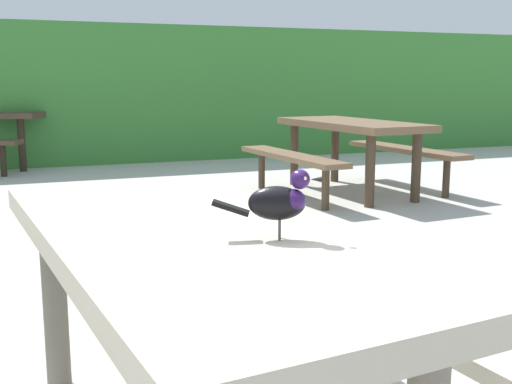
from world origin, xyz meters
TOP-DOWN VIEW (x-y plane):
  - hedge_wall at (0.00, 8.44)m, footprint 28.00×2.27m
  - picnic_table_foreground at (0.00, 0.23)m, footprint 1.86×1.89m
  - bird_grackle at (0.19, 0.01)m, footprint 0.27×0.14m
  - picnic_table_mid_left at (2.76, 4.18)m, footprint 1.82×1.86m

SIDE VIEW (x-z plane):
  - picnic_table_foreground at x=0.00m, z-range 0.19..0.93m
  - picnic_table_mid_left at x=2.76m, z-range 0.19..0.93m
  - bird_grackle at x=0.19m, z-range 0.75..0.94m
  - hedge_wall at x=0.00m, z-range 0.00..1.91m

